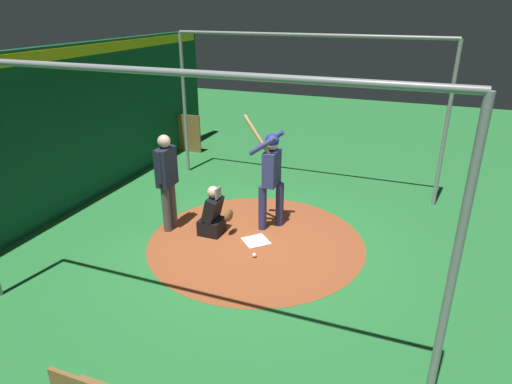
% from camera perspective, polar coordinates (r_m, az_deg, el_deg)
% --- Properties ---
extents(ground_plane, '(26.81, 26.81, 0.00)m').
position_cam_1_polar(ground_plane, '(7.90, 0.00, -6.36)').
color(ground_plane, '#287A38').
extents(dirt_circle, '(3.80, 3.80, 0.01)m').
position_cam_1_polar(dirt_circle, '(7.90, 0.00, -6.34)').
color(dirt_circle, '#9E4C28').
rests_on(dirt_circle, ground).
extents(home_plate, '(0.59, 0.59, 0.01)m').
position_cam_1_polar(home_plate, '(7.89, 0.00, -6.28)').
color(home_plate, white).
rests_on(home_plate, dirt_circle).
extents(batter, '(0.68, 0.49, 2.14)m').
position_cam_1_polar(batter, '(7.96, 1.93, 2.59)').
color(batter, navy).
rests_on(batter, ground).
extents(catcher, '(0.58, 0.40, 0.93)m').
position_cam_1_polar(catcher, '(8.03, -5.47, -3.02)').
color(catcher, black).
rests_on(catcher, ground).
extents(umpire, '(0.23, 0.49, 1.80)m').
position_cam_1_polar(umpire, '(8.08, -11.34, 1.85)').
color(umpire, '#4C4C51').
rests_on(umpire, ground).
extents(back_wall, '(0.22, 10.81, 3.17)m').
position_cam_1_polar(back_wall, '(9.43, -23.77, 7.09)').
color(back_wall, '#0F472D').
rests_on(back_wall, ground).
extents(cage_frame, '(5.86, 5.64, 3.32)m').
position_cam_1_polar(cage_frame, '(7.06, 0.00, 10.18)').
color(cage_frame, gray).
rests_on(cage_frame, ground).
extents(bat_rack, '(1.06, 0.21, 1.05)m').
position_cam_1_polar(bat_rack, '(12.79, -9.23, 7.38)').
color(bat_rack, olive).
rests_on(bat_rack, ground).
extents(baseball_0, '(0.07, 0.07, 0.07)m').
position_cam_1_polar(baseball_0, '(7.42, -0.21, -8.08)').
color(baseball_0, white).
rests_on(baseball_0, dirt_circle).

